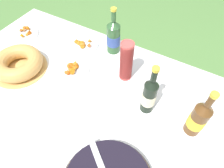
{
  "coord_description": "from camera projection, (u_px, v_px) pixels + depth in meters",
  "views": [
    {
      "loc": [
        0.41,
        -0.42,
        1.62
      ],
      "look_at": [
        0.08,
        0.16,
        0.77
      ],
      "focal_mm": 32.0,
      "sensor_mm": 36.0,
      "label": 1
    }
  ],
  "objects": [
    {
      "name": "snack_plate_left",
      "position": [
        83.0,
        45.0,
        1.35
      ],
      "size": [
        0.21,
        0.21,
        0.06
      ],
      "color": "white",
      "rests_on": "tablecloth"
    },
    {
      "name": "cider_bottle_amber",
      "position": [
        198.0,
        118.0,
        0.89
      ],
      "size": [
        0.08,
        0.08,
        0.3
      ],
      "color": "brown",
      "rests_on": "tablecloth"
    },
    {
      "name": "snack_plate_far",
      "position": [
        73.0,
        70.0,
        1.21
      ],
      "size": [
        0.2,
        0.2,
        0.06
      ],
      "color": "white",
      "rests_on": "tablecloth"
    },
    {
      "name": "cup_stack",
      "position": [
        126.0,
        61.0,
        1.09
      ],
      "size": [
        0.07,
        0.07,
        0.25
      ],
      "color": "#E04C47",
      "rests_on": "tablecloth"
    },
    {
      "name": "cider_bottle_green",
      "position": [
        113.0,
        37.0,
        1.25
      ],
      "size": [
        0.09,
        0.09,
        0.31
      ],
      "color": "#2D562D",
      "rests_on": "tablecloth"
    },
    {
      "name": "snack_plate_near",
      "position": [
        25.0,
        33.0,
        1.43
      ],
      "size": [
        0.19,
        0.19,
        0.06
      ],
      "color": "white",
      "rests_on": "tablecloth"
    },
    {
      "name": "juice_bottle_red",
      "position": [
        149.0,
        95.0,
        0.96
      ],
      "size": [
        0.07,
        0.07,
        0.31
      ],
      "color": "black",
      "rests_on": "tablecloth"
    },
    {
      "name": "garden_table",
      "position": [
        86.0,
        112.0,
        1.11
      ],
      "size": [
        1.81,
        1.14,
        0.71
      ],
      "color": "brown",
      "rests_on": "ground_plane"
    },
    {
      "name": "ground_plane",
      "position": [
        94.0,
        153.0,
        1.62
      ],
      "size": [
        16.0,
        16.0,
        0.0
      ],
      "primitive_type": "plane",
      "color": "#568442"
    },
    {
      "name": "tablecloth",
      "position": [
        85.0,
        107.0,
        1.07
      ],
      "size": [
        1.82,
        1.15,
        0.1
      ],
      "color": "white",
      "rests_on": "garden_table"
    },
    {
      "name": "bundt_cake",
      "position": [
        18.0,
        63.0,
        1.19
      ],
      "size": [
        0.33,
        0.33,
        0.09
      ],
      "color": "tan",
      "rests_on": "tablecloth"
    }
  ]
}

